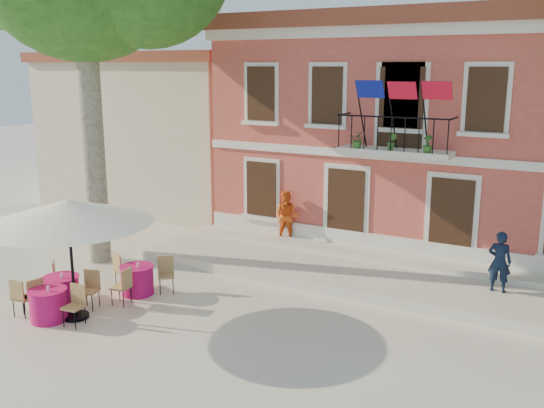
{
  "coord_description": "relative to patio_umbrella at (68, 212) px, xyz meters",
  "views": [
    {
      "loc": [
        7.22,
        -11.0,
        5.88
      ],
      "look_at": [
        -0.83,
        3.5,
        2.08
      ],
      "focal_mm": 40.0,
      "sensor_mm": 36.0,
      "label": 1
    }
  ],
  "objects": [
    {
      "name": "pedestrian_navy",
      "position": [
        8.61,
        5.9,
        -1.52
      ],
      "size": [
        0.57,
        0.38,
        1.57
      ],
      "primitive_type": "imported",
      "rotation": [
        0.0,
        0.0,
        3.15
      ],
      "color": "black",
      "rests_on": "terrace"
    },
    {
      "name": "ground",
      "position": [
        3.42,
        1.48,
        -2.6
      ],
      "size": [
        90.0,
        90.0,
        0.0
      ],
      "primitive_type": "plane",
      "color": "beige",
      "rests_on": "ground"
    },
    {
      "name": "cafe_table_0",
      "position": [
        -0.43,
        -0.41,
        -2.18
      ],
      "size": [
        1.95,
        0.9,
        0.95
      ],
      "color": "#CC1373",
      "rests_on": "ground"
    },
    {
      "name": "neighbor_west",
      "position": [
        -6.08,
        12.48,
        0.62
      ],
      "size": [
        9.4,
        9.4,
        6.4
      ],
      "color": "beige",
      "rests_on": "ground"
    },
    {
      "name": "patio_umbrella",
      "position": [
        0.0,
        0.0,
        0.0
      ],
      "size": [
        3.89,
        3.89,
        2.89
      ],
      "color": "black",
      "rests_on": "ground"
    },
    {
      "name": "cafe_table_3",
      "position": [
        0.25,
        1.91,
        -2.17
      ],
      "size": [
        1.85,
        1.75,
        0.95
      ],
      "color": "#CC1373",
      "rests_on": "ground"
    },
    {
      "name": "pedestrian_orange",
      "position": [
        1.92,
        7.17,
        -1.46
      ],
      "size": [
        0.92,
        0.78,
        1.68
      ],
      "primitive_type": "imported",
      "rotation": [
        0.0,
        0.0,
        0.19
      ],
      "color": "orange",
      "rests_on": "terrace"
    },
    {
      "name": "terrace",
      "position": [
        5.42,
        5.88,
        -2.45
      ],
      "size": [
        14.0,
        3.4,
        0.3
      ],
      "primitive_type": "cube",
      "color": "silver",
      "rests_on": "ground"
    },
    {
      "name": "main_building",
      "position": [
        5.42,
        11.47,
        1.18
      ],
      "size": [
        13.5,
        9.59,
        7.5
      ],
      "color": "#CA5A49",
      "rests_on": "ground"
    },
    {
      "name": "cafe_table_1",
      "position": [
        -0.85,
        0.37,
        -2.17
      ],
      "size": [
        1.82,
        1.8,
        0.95
      ],
      "color": "#CC1373",
      "rests_on": "ground"
    }
  ]
}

